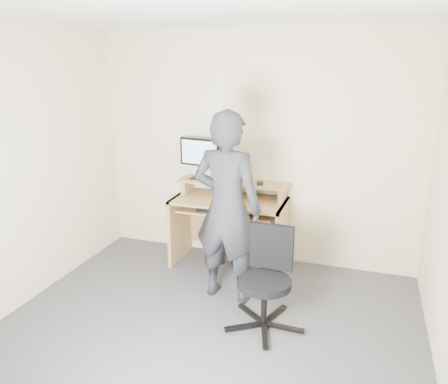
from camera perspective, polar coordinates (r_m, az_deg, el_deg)
The scene contains 14 objects.
ground at distance 3.67m, azimuth -3.47°, elevation -19.19°, with size 3.50×3.50×0.00m, color #515056.
back_wall at distance 4.73m, azimuth 4.16°, elevation 5.65°, with size 3.50×0.02×2.50m, color beige.
ceiling at distance 3.00m, azimuth -4.37°, elevation 23.37°, with size 3.50×3.50×0.02m, color white.
desk at distance 4.76m, azimuth 0.98°, elevation -3.00°, with size 1.20×0.60×0.91m.
monitor at distance 4.76m, azimuth -3.20°, elevation 4.87°, with size 0.47×0.13×0.45m.
external_drive at distance 4.74m, azimuth 1.00°, elevation 2.75°, with size 0.07×0.13×0.20m, color black.
travel_mug at distance 4.68m, azimuth 1.01°, elevation 2.34°, with size 0.07×0.07×0.17m, color silver.
smartphone at distance 4.63m, azimuth 4.74°, elevation 1.12°, with size 0.07×0.13×0.01m, color black.
charger at distance 4.66m, azimuth -0.72°, elevation 1.47°, with size 0.04×0.04×0.04m, color black.
headphones at distance 4.80m, azimuth 0.18°, elevation 1.80°, with size 0.16×0.16×0.02m, color silver.
keyboard at distance 4.60m, azimuth -0.70°, elevation -2.17°, with size 0.46×0.18×0.03m, color black.
mouse at distance 4.45m, azimuth 3.92°, elevation -1.44°, with size 0.10×0.06×0.04m, color black.
office_chair at distance 3.69m, azimuth 5.64°, elevation -10.70°, with size 0.64×0.66×0.83m.
person at distance 3.93m, azimuth 0.42°, elevation -2.10°, with size 0.65×0.42×1.77m, color black.
Camera 1 is at (1.13, -2.75, 2.14)m, focal length 35.00 mm.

